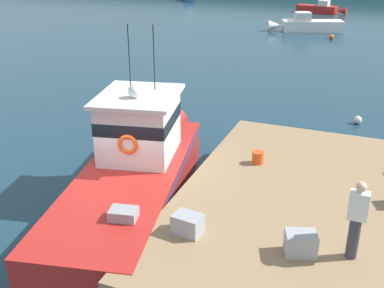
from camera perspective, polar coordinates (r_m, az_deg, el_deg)
The scene contains 11 objects.
ground_plane at distance 13.61m, azimuth -7.18°, elevation -7.08°, with size 200.00×200.00×0.00m, color #193847.
dock at distance 11.76m, azimuth 13.72°, elevation -6.81°, with size 6.00×9.00×1.20m.
main_fishing_boat at distance 13.18m, azimuth -6.87°, elevation -3.17°, with size 4.16×9.96×4.80m.
crate_stack_mid_dock at distance 9.61m, azimuth 12.95°, elevation -11.60°, with size 0.60×0.44×0.47m, color #9E9EA3.
crate_stack_near_edge at distance 9.99m, azimuth -0.50°, elevation -9.61°, with size 0.60×0.44×0.42m, color #9E9EA3.
bait_bucket at distance 13.11m, azimuth 7.94°, elevation -1.61°, with size 0.32×0.32×0.34m, color #E04C19.
deckhand_by_the_boat at distance 9.46m, azimuth 19.18°, elevation -8.49°, with size 0.36×0.22×1.63m.
moored_boat_far_left at distance 41.05m, azimuth 13.71°, elevation 13.77°, with size 6.09×3.18×1.54m.
moored_boat_outer_mooring at distance 52.35m, azimuth 15.17°, elevation 15.46°, with size 5.16×1.93×1.29m.
mooring_buoy_spare_mooring at distance 38.08m, azimuth 16.43°, elevation 12.26°, with size 0.37×0.37×0.37m, color #EA5B19.
mooring_buoy_channel_marker at distance 20.34m, azimuth 19.32°, elevation 2.75°, with size 0.33×0.33×0.33m, color silver.
Camera 1 is at (5.89, -10.20, 6.83)m, focal length 44.30 mm.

